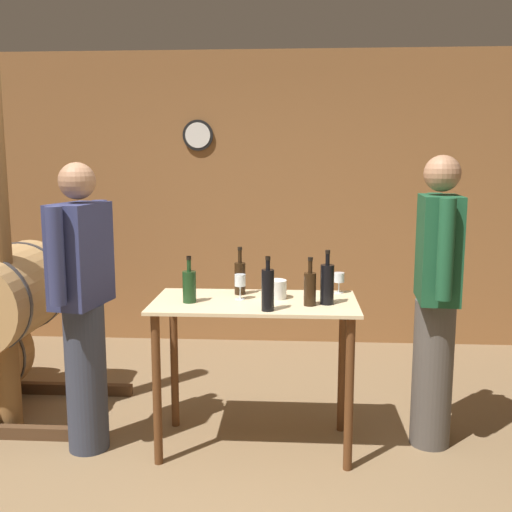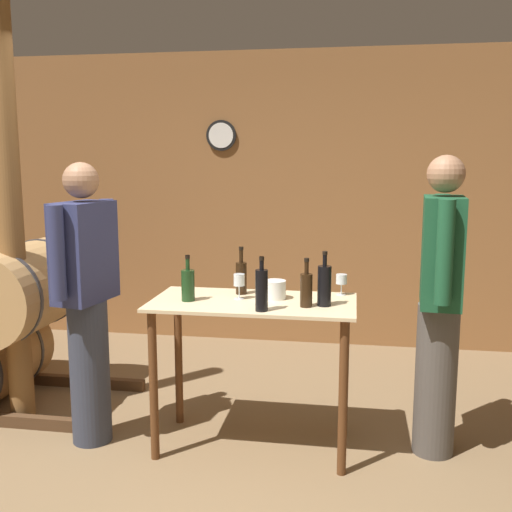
% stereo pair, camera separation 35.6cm
% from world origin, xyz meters
% --- Properties ---
extents(ground_plane, '(14.00, 14.00, 0.00)m').
position_xyz_m(ground_plane, '(0.00, 0.00, 0.00)').
color(ground_plane, brown).
extents(back_wall, '(8.40, 0.08, 2.70)m').
position_xyz_m(back_wall, '(-0.00, 2.87, 1.35)').
color(back_wall, brown).
rests_on(back_wall, ground_plane).
extents(tasting_table, '(1.20, 0.62, 0.91)m').
position_xyz_m(tasting_table, '(0.24, 0.70, 0.73)').
color(tasting_table, beige).
rests_on(tasting_table, ground_plane).
extents(wine_bottle_far_left, '(0.08, 0.08, 0.27)m').
position_xyz_m(wine_bottle_far_left, '(-0.13, 0.64, 1.01)').
color(wine_bottle_far_left, '#193819').
rests_on(wine_bottle_far_left, tasting_table).
extents(wine_bottle_left, '(0.07, 0.07, 0.29)m').
position_xyz_m(wine_bottle_left, '(0.14, 0.87, 1.02)').
color(wine_bottle_left, black).
rests_on(wine_bottle_left, tasting_table).
extents(wine_bottle_center, '(0.07, 0.07, 0.30)m').
position_xyz_m(wine_bottle_center, '(0.33, 0.48, 1.03)').
color(wine_bottle_center, black).
rests_on(wine_bottle_center, tasting_table).
extents(wine_bottle_right, '(0.07, 0.07, 0.28)m').
position_xyz_m(wine_bottle_right, '(0.56, 0.61, 1.01)').
color(wine_bottle_right, black).
rests_on(wine_bottle_right, tasting_table).
extents(wine_bottle_far_right, '(0.08, 0.08, 0.31)m').
position_xyz_m(wine_bottle_far_right, '(0.66, 0.65, 1.03)').
color(wine_bottle_far_right, black).
rests_on(wine_bottle_far_right, tasting_table).
extents(wine_glass_near_left, '(0.07, 0.07, 0.15)m').
position_xyz_m(wine_glass_near_left, '(0.15, 0.73, 1.02)').
color(wine_glass_near_left, silver).
rests_on(wine_glass_near_left, tasting_table).
extents(wine_glass_near_center, '(0.07, 0.07, 0.13)m').
position_xyz_m(wine_glass_near_center, '(0.75, 0.94, 1.00)').
color(wine_glass_near_center, silver).
rests_on(wine_glass_near_center, tasting_table).
extents(ice_bucket, '(0.13, 0.13, 0.11)m').
position_xyz_m(ice_bucket, '(0.36, 0.77, 0.96)').
color(ice_bucket, white).
rests_on(ice_bucket, tasting_table).
extents(person_host, '(0.25, 0.59, 1.75)m').
position_xyz_m(person_host, '(1.31, 0.80, 0.93)').
color(person_host, '#4C4742').
rests_on(person_host, ground_plane).
extents(person_visitor_with_scarf, '(0.29, 0.58, 1.71)m').
position_xyz_m(person_visitor_with_scarf, '(-0.76, 0.61, 0.91)').
color(person_visitor_with_scarf, '#333847').
rests_on(person_visitor_with_scarf, ground_plane).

